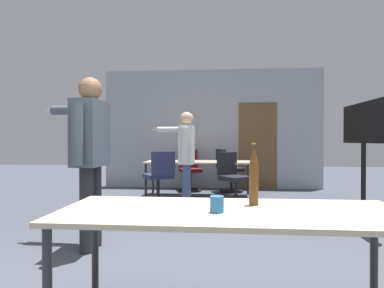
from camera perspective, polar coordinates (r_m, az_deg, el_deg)
back_wall at (r=7.28m, az=3.99°, el=2.79°), size 5.25×0.12×2.86m
conference_table_near at (r=1.89m, az=7.56°, el=-14.13°), size 2.10×0.75×0.72m
conference_table_far at (r=6.13m, az=1.34°, el=-3.85°), size 2.18×0.79×0.72m
tv_screen at (r=4.59m, az=29.90°, el=-0.60°), size 0.44×1.18×1.66m
person_center_tall at (r=3.33m, az=-18.98°, el=-0.30°), size 0.81×0.70×1.81m
person_right_polo at (r=4.74m, az=-1.19°, el=-1.44°), size 0.72×0.58×1.60m
office_chair_far_right at (r=6.76m, az=6.93°, el=-5.21°), size 0.65×0.61×0.96m
office_chair_mid_tucked at (r=6.93m, az=-0.45°, el=-5.22°), size 0.58×0.63×0.93m
office_chair_near_pushed at (r=5.53m, az=7.89°, el=-6.74°), size 0.67×0.69×0.93m
office_chair_side_rolled at (r=5.52m, az=-6.19°, el=-6.58°), size 0.66×0.68×0.95m
beer_bottle at (r=2.01m, az=11.68°, el=-5.95°), size 0.06×0.06×0.41m
drink_cup at (r=1.80m, az=4.77°, el=-11.36°), size 0.08×0.08×0.10m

